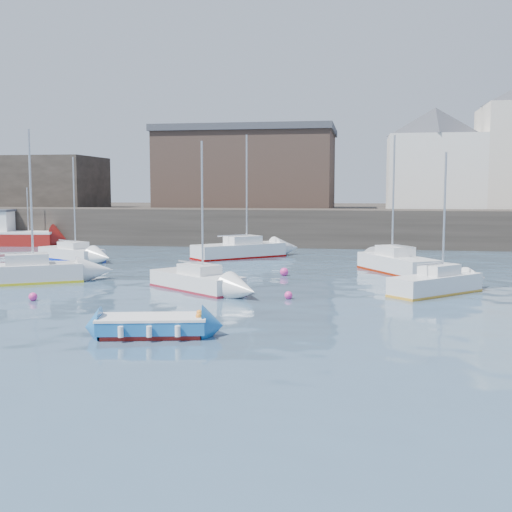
% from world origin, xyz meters
% --- Properties ---
extents(water, '(220.00, 220.00, 0.00)m').
position_xyz_m(water, '(0.00, 0.00, 0.00)').
color(water, '#2D4760').
rests_on(water, ground).
extents(quay_wall, '(90.00, 5.00, 3.00)m').
position_xyz_m(quay_wall, '(0.00, 35.00, 1.50)').
color(quay_wall, '#28231E').
rests_on(quay_wall, ground).
extents(land_strip, '(90.00, 32.00, 2.80)m').
position_xyz_m(land_strip, '(0.00, 53.00, 1.40)').
color(land_strip, '#28231E').
rests_on(land_strip, ground).
extents(bldg_east_d, '(11.14, 11.14, 8.95)m').
position_xyz_m(bldg_east_d, '(11.00, 41.50, 7.36)').
color(bldg_east_d, white).
rests_on(bldg_east_d, land_strip).
extents(warehouse, '(16.40, 10.40, 7.60)m').
position_xyz_m(warehouse, '(-6.00, 43.00, 6.62)').
color(warehouse, '#3D2D26').
rests_on(warehouse, land_strip).
extents(bldg_west, '(14.00, 8.00, 5.00)m').
position_xyz_m(bldg_west, '(-28.00, 42.00, 5.30)').
color(bldg_west, '#353028').
rests_on(bldg_west, land_strip).
extents(blue_dinghy, '(3.62, 2.15, 0.65)m').
position_xyz_m(blue_dinghy, '(-1.56, 1.55, 0.36)').
color(blue_dinghy, maroon).
rests_on(blue_dinghy, ground).
extents(fishing_boat, '(7.49, 3.60, 4.77)m').
position_xyz_m(fishing_boat, '(-24.00, 31.47, 0.92)').
color(fishing_boat, maroon).
rests_on(fishing_boat, ground).
extents(sailboat_a, '(5.92, 4.52, 7.52)m').
position_xyz_m(sailboat_a, '(-11.63, 11.56, 0.53)').
color(sailboat_a, silver).
rests_on(sailboat_a, ground).
extents(sailboat_b, '(5.14, 4.58, 6.74)m').
position_xyz_m(sailboat_b, '(-2.58, 10.84, 0.44)').
color(sailboat_b, silver).
rests_on(sailboat_b, ground).
extents(sailboat_c, '(4.41, 4.42, 6.23)m').
position_xyz_m(sailboat_c, '(8.14, 11.50, 0.48)').
color(sailboat_c, silver).
rests_on(sailboat_c, ground).
extents(sailboat_e, '(5.33, 4.05, 6.69)m').
position_xyz_m(sailboat_e, '(-13.98, 21.89, 0.44)').
color(sailboat_e, silver).
rests_on(sailboat_e, ground).
extents(sailboat_f, '(4.47, 6.00, 7.58)m').
position_xyz_m(sailboat_f, '(6.82, 18.63, 0.53)').
color(sailboat_f, silver).
rests_on(sailboat_f, ground).
extents(sailboat_h, '(6.12, 5.83, 8.25)m').
position_xyz_m(sailboat_h, '(-3.32, 24.94, 0.54)').
color(sailboat_h, silver).
rests_on(sailboat_h, ground).
extents(buoy_near, '(0.36, 0.36, 0.36)m').
position_xyz_m(buoy_near, '(-8.56, 6.97, 0.00)').
color(buoy_near, '#EA318F').
rests_on(buoy_near, ground).
extents(buoy_mid, '(0.34, 0.34, 0.34)m').
position_xyz_m(buoy_mid, '(1.87, 9.15, 0.00)').
color(buoy_mid, '#EA318F').
rests_on(buoy_mid, ground).
extents(buoy_far, '(0.45, 0.45, 0.45)m').
position_xyz_m(buoy_far, '(0.79, 16.44, 0.00)').
color(buoy_far, '#EA318F').
rests_on(buoy_far, ground).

